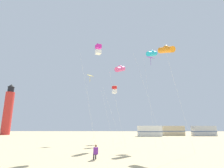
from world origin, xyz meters
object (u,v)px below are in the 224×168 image
at_px(lighthouse_distant, 8,110).
at_px(kite_box_white, 115,89).
at_px(kite_tube_cyan, 152,53).
at_px(kite_tube_rainbow, 120,69).
at_px(kite_tube_orange, 166,50).
at_px(kite_box_scarlet, 114,90).
at_px(kite_flyer_standing, 95,152).
at_px(rv_van_silver, 204,131).
at_px(kite_box_magenta, 98,50).
at_px(kite_diamond_gold, 90,78).
at_px(kite_diamond_violet, 150,61).
at_px(rv_van_tan, 173,131).
at_px(rv_van_white, 150,131).

bearing_deg(lighthouse_distant, kite_box_white, -36.86).
bearing_deg(kite_tube_cyan, lighthouse_distant, 140.42).
relative_size(kite_tube_rainbow, kite_tube_orange, 0.95).
distance_m(kite_box_scarlet, kite_box_white, 3.99).
height_order(kite_flyer_standing, rv_van_silver, rv_van_silver).
xyz_separation_m(kite_box_white, lighthouse_distant, (-36.00, 26.99, -1.40)).
bearing_deg(kite_box_magenta, kite_diamond_gold, 103.39).
bearing_deg(lighthouse_distant, rv_van_silver, -4.41).
height_order(kite_box_scarlet, kite_tube_orange, kite_tube_orange).
distance_m(kite_box_magenta, kite_box_scarlet, 9.19).
bearing_deg(kite_flyer_standing, kite_diamond_violet, -142.08).
height_order(lighthouse_distant, rv_van_tan, lighthouse_distant).
bearing_deg(kite_tube_rainbow, rv_van_tan, 62.77).
xyz_separation_m(kite_box_scarlet, rv_van_tan, (16.86, 27.51, -6.86)).
height_order(kite_tube_cyan, lighthouse_distant, lighthouse_distant).
relative_size(kite_tube_orange, lighthouse_distant, 0.70).
distance_m(kite_diamond_gold, rv_van_tan, 34.07).
relative_size(kite_diamond_violet, kite_tube_cyan, 0.95).
height_order(kite_box_scarlet, kite_box_white, kite_box_white).
bearing_deg(kite_box_white, kite_tube_rainbow, -83.37).
bearing_deg(rv_van_white, kite_tube_rainbow, -108.30).
bearing_deg(kite_tube_orange, rv_van_tan, 73.45).
bearing_deg(rv_van_white, rv_van_silver, 10.85).
relative_size(kite_tube_orange, rv_van_silver, 1.82).
bearing_deg(kite_diamond_gold, rv_van_tan, 49.57).
bearing_deg(kite_box_white, kite_tube_orange, -64.17).
relative_size(kite_tube_cyan, lighthouse_distant, 0.81).
relative_size(kite_diamond_violet, kite_tube_rainbow, 1.15).
bearing_deg(kite_tube_rainbow, rv_van_silver, 50.59).
bearing_deg(kite_tube_cyan, rv_van_silver, 56.30).
distance_m(kite_diamond_violet, lighthouse_distant, 53.25).
distance_m(kite_box_scarlet, kite_diamond_gold, 5.72).
distance_m(lighthouse_distant, rv_van_white, 46.28).
xyz_separation_m(kite_diamond_violet, kite_tube_cyan, (0.03, -1.16, 0.80)).
relative_size(kite_diamond_gold, lighthouse_distant, 0.69).
distance_m(kite_tube_rainbow, kite_tube_orange, 7.36).
bearing_deg(rv_van_tan, rv_van_silver, -12.31).
relative_size(kite_flyer_standing, kite_tube_cyan, 0.09).
distance_m(kite_box_white, lighthouse_distant, 45.01).
bearing_deg(kite_flyer_standing, rv_van_white, -125.85).
xyz_separation_m(kite_diamond_violet, kite_tube_rainbow, (-4.61, -1.24, -1.52)).
relative_size(kite_box_scarlet, kite_box_white, 0.90).
bearing_deg(rv_van_tan, kite_diamond_gold, -133.40).
distance_m(kite_box_magenta, kite_tube_cyan, 8.96).
height_order(kite_flyer_standing, lighthouse_distant, lighthouse_distant).
distance_m(kite_flyer_standing, rv_van_tan, 44.31).
bearing_deg(kite_diamond_gold, kite_box_scarlet, -30.90).
relative_size(kite_tube_orange, kite_diamond_gold, 1.02).
relative_size(kite_box_scarlet, rv_van_white, 1.36).
bearing_deg(kite_diamond_violet, kite_box_magenta, -139.28).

